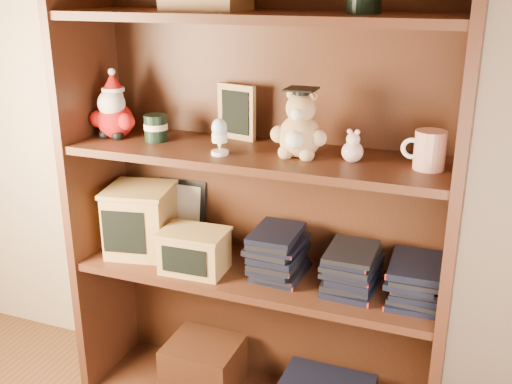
# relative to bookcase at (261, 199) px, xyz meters

# --- Properties ---
(bookcase) EXTENTS (1.20, 0.35, 1.60)m
(bookcase) POSITION_rel_bookcase_xyz_m (0.00, 0.00, 0.00)
(bookcase) COLOR #482314
(bookcase) RESTS_ON ground
(shelf_lower) EXTENTS (1.14, 0.33, 0.02)m
(shelf_lower) POSITION_rel_bookcase_xyz_m (0.00, -0.05, -0.24)
(shelf_lower) COLOR #482314
(shelf_lower) RESTS_ON ground
(shelf_upper) EXTENTS (1.14, 0.33, 0.02)m
(shelf_upper) POSITION_rel_bookcase_xyz_m (0.00, -0.05, 0.16)
(shelf_upper) COLOR #482314
(shelf_upper) RESTS_ON ground
(santa_plush) EXTENTS (0.16, 0.12, 0.23)m
(santa_plush) POSITION_rel_bookcase_xyz_m (-0.49, -0.06, 0.25)
(santa_plush) COLOR #A50F0F
(santa_plush) RESTS_ON shelf_upper
(teachers_tin) EXTENTS (0.08, 0.08, 0.08)m
(teachers_tin) POSITION_rel_bookcase_xyz_m (-0.34, -0.05, 0.21)
(teachers_tin) COLOR black
(teachers_tin) RESTS_ON shelf_upper
(chalkboard_plaque) EXTENTS (0.14, 0.09, 0.18)m
(chalkboard_plaque) POSITION_rel_bookcase_xyz_m (-0.11, 0.06, 0.26)
(chalkboard_plaque) COLOR #9E7547
(chalkboard_plaque) RESTS_ON shelf_upper
(egg_cup) EXTENTS (0.05, 0.05, 0.11)m
(egg_cup) POSITION_rel_bookcase_xyz_m (-0.08, -0.13, 0.23)
(egg_cup) COLOR white
(egg_cup) RESTS_ON shelf_upper
(grad_teddy_bear) EXTENTS (0.17, 0.14, 0.20)m
(grad_teddy_bear) POSITION_rel_bookcase_xyz_m (0.14, -0.06, 0.25)
(grad_teddy_bear) COLOR tan
(grad_teddy_bear) RESTS_ON shelf_upper
(pink_figurine) EXTENTS (0.06, 0.06, 0.10)m
(pink_figurine) POSITION_rel_bookcase_xyz_m (0.29, -0.05, 0.21)
(pink_figurine) COLOR beige
(pink_figurine) RESTS_ON shelf_upper
(teacher_mug) EXTENTS (0.12, 0.08, 0.11)m
(teacher_mug) POSITION_rel_bookcase_xyz_m (0.50, -0.05, 0.22)
(teacher_mug) COLOR silver
(teacher_mug) RESTS_ON shelf_upper
(certificate_frame) EXTENTS (0.18, 0.05, 0.22)m
(certificate_frame) POSITION_rel_bookcase_xyz_m (-0.33, 0.09, -0.12)
(certificate_frame) COLOR black
(certificate_frame) RESTS_ON shelf_lower
(treats_box) EXTENTS (0.25, 0.25, 0.23)m
(treats_box) POSITION_rel_bookcase_xyz_m (-0.42, -0.05, -0.11)
(treats_box) COLOR #B18748
(treats_box) RESTS_ON shelf_lower
(pencils_box) EXTENTS (0.22, 0.16, 0.14)m
(pencils_box) POSITION_rel_bookcase_xyz_m (-0.18, -0.12, -0.16)
(pencils_box) COLOR #B18748
(pencils_box) RESTS_ON shelf_lower
(book_stack_left) EXTENTS (0.14, 0.20, 0.14)m
(book_stack_left) POSITION_rel_bookcase_xyz_m (0.08, -0.05, -0.16)
(book_stack_left) COLOR black
(book_stack_left) RESTS_ON shelf_lower
(book_stack_mid) EXTENTS (0.14, 0.20, 0.13)m
(book_stack_mid) POSITION_rel_bookcase_xyz_m (0.31, -0.05, -0.16)
(book_stack_mid) COLOR black
(book_stack_mid) RESTS_ON shelf_lower
(book_stack_right) EXTENTS (0.14, 0.20, 0.11)m
(book_stack_right) POSITION_rel_bookcase_xyz_m (0.50, -0.05, -0.17)
(book_stack_right) COLOR black
(book_stack_right) RESTS_ON shelf_lower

